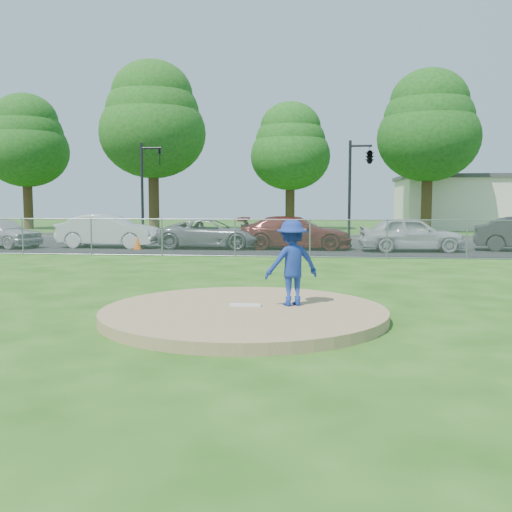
# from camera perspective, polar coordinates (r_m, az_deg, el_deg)

# --- Properties ---
(ground) EXTENTS (120.00, 120.00, 0.00)m
(ground) POSITION_cam_1_polar(r_m,az_deg,el_deg) (20.73, 2.52, -0.66)
(ground) COLOR #1E4C10
(ground) RESTS_ON ground
(pitchers_mound) EXTENTS (5.40, 5.40, 0.20)m
(pitchers_mound) POSITION_cam_1_polar(r_m,az_deg,el_deg) (10.87, -1.21, -5.73)
(pitchers_mound) COLOR #937650
(pitchers_mound) RESTS_ON ground
(pitching_rubber) EXTENTS (0.60, 0.15, 0.04)m
(pitching_rubber) POSITION_cam_1_polar(r_m,az_deg,el_deg) (11.04, -1.07, -4.92)
(pitching_rubber) COLOR white
(pitching_rubber) RESTS_ON pitchers_mound
(chain_link_fence) EXTENTS (40.00, 0.06, 1.50)m
(chain_link_fence) POSITION_cam_1_polar(r_m,az_deg,el_deg) (22.65, 2.88, 1.77)
(chain_link_fence) COLOR gray
(chain_link_fence) RESTS_ON ground
(parking_lot) EXTENTS (50.00, 8.00, 0.01)m
(parking_lot) POSITION_cam_1_polar(r_m,az_deg,el_deg) (27.19, 3.48, 0.81)
(parking_lot) COLOR black
(parking_lot) RESTS_ON ground
(street) EXTENTS (60.00, 7.00, 0.01)m
(street) POSITION_cam_1_polar(r_m,az_deg,el_deg) (34.66, 4.15, 1.81)
(street) COLOR #242427
(street) RESTS_ON ground
(commercial_building) EXTENTS (16.40, 9.40, 4.30)m
(commercial_building) POSITION_cam_1_polar(r_m,az_deg,el_deg) (50.70, 23.32, 4.97)
(commercial_building) COLOR beige
(commercial_building) RESTS_ON ground
(tree_far_left) EXTENTS (6.72, 6.72, 10.74)m
(tree_far_left) POSITION_cam_1_polar(r_m,az_deg,el_deg) (49.70, -22.04, 10.68)
(tree_far_left) COLOR #3D2616
(tree_far_left) RESTS_ON ground
(tree_left) EXTENTS (7.84, 7.84, 12.53)m
(tree_left) POSITION_cam_1_polar(r_m,az_deg,el_deg) (43.80, -10.31, 13.30)
(tree_left) COLOR #3A2715
(tree_left) RESTS_ON ground
(tree_center) EXTENTS (6.16, 6.16, 9.84)m
(tree_center) POSITION_cam_1_polar(r_m,az_deg,el_deg) (44.83, 3.45, 10.91)
(tree_center) COLOR #3A2815
(tree_center) RESTS_ON ground
(tree_right) EXTENTS (7.28, 7.28, 11.63)m
(tree_right) POSITION_cam_1_polar(r_m,az_deg,el_deg) (43.57, 16.88, 12.41)
(tree_right) COLOR #3A2915
(tree_right) RESTS_ON ground
(traffic_signal_left) EXTENTS (1.28, 0.20, 5.60)m
(traffic_signal_left) POSITION_cam_1_polar(r_m,az_deg,el_deg) (34.14, -10.94, 7.30)
(traffic_signal_left) COLOR black
(traffic_signal_left) RESTS_ON ground
(traffic_signal_center) EXTENTS (1.42, 2.48, 5.60)m
(traffic_signal_center) POSITION_cam_1_polar(r_m,az_deg,el_deg) (32.75, 11.11, 9.57)
(traffic_signal_center) COLOR black
(traffic_signal_center) RESTS_ON ground
(pitcher) EXTENTS (1.23, 1.01, 1.66)m
(pitcher) POSITION_cam_1_polar(r_m,az_deg,el_deg) (11.04, 3.60, -0.68)
(pitcher) COLOR navy
(pitcher) RESTS_ON pitchers_mound
(traffic_cone) EXTENTS (0.36, 0.36, 0.71)m
(traffic_cone) POSITION_cam_1_polar(r_m,az_deg,el_deg) (26.87, -11.76, 1.41)
(traffic_cone) COLOR orange
(traffic_cone) RESTS_ON parking_lot
(parked_car_silver) EXTENTS (4.62, 3.06, 1.46)m
(parked_car_silver) POSITION_cam_1_polar(r_m,az_deg,el_deg) (30.07, -24.15, 2.19)
(parked_car_silver) COLOR #AEAEB3
(parked_car_silver) RESTS_ON parking_lot
(parked_car_white) EXTENTS (4.90, 1.91, 1.59)m
(parked_car_white) POSITION_cam_1_polar(r_m,az_deg,el_deg) (28.25, -14.49, 2.44)
(parked_car_white) COLOR silver
(parked_car_white) RESTS_ON parking_lot
(parked_car_gray) EXTENTS (4.98, 2.40, 1.37)m
(parked_car_gray) POSITION_cam_1_polar(r_m,az_deg,el_deg) (26.95, -4.49, 2.23)
(parked_car_gray) COLOR slate
(parked_car_gray) RESTS_ON parking_lot
(parked_car_darkred) EXTENTS (5.30, 2.28, 1.52)m
(parked_car_darkred) POSITION_cam_1_polar(r_m,az_deg,el_deg) (26.56, 3.96, 2.35)
(parked_car_darkred) COLOR #5B1716
(parked_car_darkred) RESTS_ON parking_lot
(parked_car_pearl) EXTENTS (4.63, 2.10, 1.54)m
(parked_car_pearl) POSITION_cam_1_polar(r_m,az_deg,el_deg) (26.14, 15.23, 2.14)
(parked_car_pearl) COLOR silver
(parked_car_pearl) RESTS_ON parking_lot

